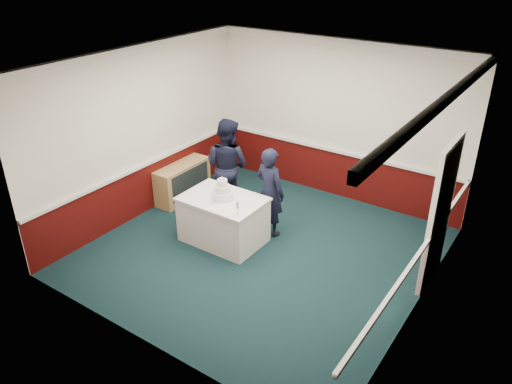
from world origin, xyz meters
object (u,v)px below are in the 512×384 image
Objects in this scene: sideboard at (183,181)px; person_man at (227,166)px; wedding_cake at (223,192)px; champagne_flute at (237,206)px; cake_table at (223,219)px; cake_knife at (213,202)px; person_woman at (270,192)px.

person_man is at bearing 7.25° from sideboard.
wedding_cake reaches higher than champagne_flute.
sideboard is at bearing 153.15° from champagne_flute.
cake_knife is at bearing -98.53° from cake_table.
wedding_cake is 1.65× the size of cake_knife.
cake_table is 1.18m from person_man.
person_woman is (1.08, -0.26, -0.11)m from person_man.
cake_table is 0.78m from champagne_flute.
sideboard is 1.13m from person_man.
champagne_flute is 1.61m from person_man.
cake_table is (1.58, -0.77, 0.05)m from sideboard.
person_woman reaches higher than champagne_flute.
person_woman is at bearing 52.36° from cake_table.
cake_knife is 0.14× the size of person_woman.
cake_knife is 0.55m from champagne_flute.
sideboard is at bearing 137.17° from cake_knife.
wedding_cake is at bearing 120.51° from person_man.
cake_knife is 0.13× the size of person_man.
sideboard is 0.91× the size of cake_table.
person_woman reaches higher than sideboard.
sideboard is 1.85m from wedding_cake.
cake_table is at bearing -90.00° from wedding_cake.
wedding_cake reaches higher than cake_table.
wedding_cake is (1.58, -0.77, 0.55)m from sideboard.
sideboard is 5.85× the size of champagne_flute.
champagne_flute is at bearing 129.96° from person_man.
person_woman reaches higher than wedding_cake.
champagne_flute is (0.50, -0.28, 0.53)m from cake_table.
person_man is (-1.09, 1.18, -0.05)m from champagne_flute.
cake_table is 0.50m from wedding_cake.
cake_knife is (-0.03, -0.20, -0.11)m from wedding_cake.
person_woman is (0.52, 0.84, -0.02)m from cake_knife.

